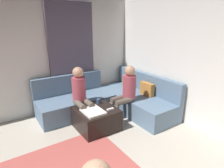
% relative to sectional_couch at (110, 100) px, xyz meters
% --- Properties ---
extents(wall_left, '(0.12, 6.00, 2.70)m').
position_rel_sectional_couch_xyz_m(wall_left, '(-0.86, -1.88, 1.07)').
color(wall_left, silver).
rests_on(wall_left, ground_plane).
extents(curtain_panel, '(0.06, 1.10, 2.50)m').
position_rel_sectional_couch_xyz_m(curtain_panel, '(-0.76, -0.58, 0.97)').
color(curtain_panel, '#595166').
rests_on(curtain_panel, ground_plane).
extents(sectional_couch, '(2.10, 2.55, 0.87)m').
position_rel_sectional_couch_xyz_m(sectional_couch, '(0.00, 0.00, 0.00)').
color(sectional_couch, slate).
rests_on(sectional_couch, ground_plane).
extents(ottoman, '(0.76, 0.76, 0.42)m').
position_rel_sectional_couch_xyz_m(ottoman, '(0.50, -0.66, -0.07)').
color(ottoman, black).
rests_on(ottoman, ground_plane).
extents(folded_blanket, '(0.44, 0.36, 0.04)m').
position_rel_sectional_couch_xyz_m(folded_blanket, '(0.60, -0.78, 0.16)').
color(folded_blanket, white).
rests_on(folded_blanket, ottoman).
extents(coffee_mug, '(0.08, 0.08, 0.10)m').
position_rel_sectional_couch_xyz_m(coffee_mug, '(0.28, -0.48, 0.19)').
color(coffee_mug, '#334C72').
rests_on(coffee_mug, ottoman).
extents(game_remote, '(0.05, 0.15, 0.02)m').
position_rel_sectional_couch_xyz_m(game_remote, '(0.68, -0.44, 0.15)').
color(game_remote, white).
rests_on(game_remote, ottoman).
extents(person_on_couch_back, '(0.30, 0.60, 1.20)m').
position_rel_sectional_couch_xyz_m(person_on_couch_back, '(0.52, 0.06, 0.38)').
color(person_on_couch_back, brown).
rests_on(person_on_couch_back, ground_plane).
extents(person_on_couch_side, '(0.60, 0.30, 1.20)m').
position_rel_sectional_couch_xyz_m(person_on_couch_side, '(0.15, -0.81, 0.38)').
color(person_on_couch_side, brown).
rests_on(person_on_couch_side, ground_plane).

